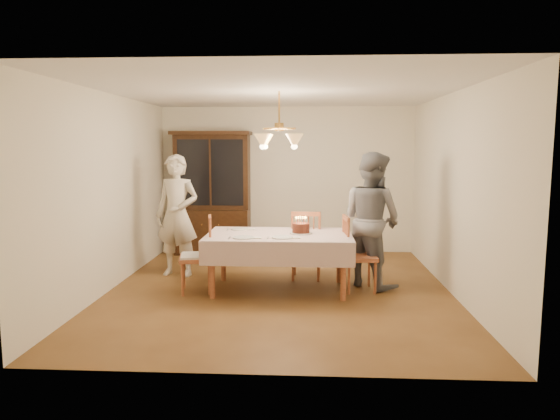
# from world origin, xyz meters

# --- Properties ---
(ground) EXTENTS (5.00, 5.00, 0.00)m
(ground) POSITION_xyz_m (0.00, 0.00, 0.00)
(ground) COLOR brown
(ground) RESTS_ON ground
(room_shell) EXTENTS (5.00, 5.00, 5.00)m
(room_shell) POSITION_xyz_m (0.00, 0.00, 1.58)
(room_shell) COLOR white
(room_shell) RESTS_ON ground
(dining_table) EXTENTS (1.90, 1.10, 0.76)m
(dining_table) POSITION_xyz_m (0.00, 0.00, 0.68)
(dining_table) COLOR #974B2C
(dining_table) RESTS_ON ground
(china_hutch) EXTENTS (1.38, 0.54, 2.16)m
(china_hutch) POSITION_xyz_m (-1.31, 2.25, 1.04)
(china_hutch) COLOR black
(china_hutch) RESTS_ON ground
(chair_far_side) EXTENTS (0.46, 0.44, 1.00)m
(chair_far_side) POSITION_xyz_m (0.36, 0.59, 0.44)
(chair_far_side) COLOR #974B2C
(chair_far_side) RESTS_ON ground
(chair_left_end) EXTENTS (0.50, 0.52, 1.00)m
(chair_left_end) POSITION_xyz_m (-1.08, -0.14, 0.45)
(chair_left_end) COLOR #974B2C
(chair_left_end) RESTS_ON ground
(chair_right_end) EXTENTS (0.46, 0.48, 1.00)m
(chair_right_end) POSITION_xyz_m (1.05, 0.03, 0.44)
(chair_right_end) COLOR #974B2C
(chair_right_end) RESTS_ON ground
(elderly_woman) EXTENTS (0.72, 0.55, 1.79)m
(elderly_woman) POSITION_xyz_m (-1.54, 0.68, 0.89)
(elderly_woman) COLOR beige
(elderly_woman) RESTS_ON ground
(adult_in_grey) EXTENTS (1.11, 1.12, 1.83)m
(adult_in_grey) POSITION_xyz_m (1.24, 0.30, 0.91)
(adult_in_grey) COLOR slate
(adult_in_grey) RESTS_ON ground
(birthday_cake) EXTENTS (0.30, 0.30, 0.22)m
(birthday_cake) POSITION_xyz_m (0.29, 0.04, 0.82)
(birthday_cake) COLOR white
(birthday_cake) RESTS_ON dining_table
(place_setting_near_left) EXTENTS (0.42, 0.27, 0.02)m
(place_setting_near_left) POSITION_xyz_m (-0.42, -0.33, 0.77)
(place_setting_near_left) COLOR white
(place_setting_near_left) RESTS_ON dining_table
(place_setting_near_right) EXTENTS (0.42, 0.27, 0.02)m
(place_setting_near_right) POSITION_xyz_m (0.07, -0.29, 0.77)
(place_setting_near_right) COLOR white
(place_setting_near_right) RESTS_ON dining_table
(place_setting_far_left) EXTENTS (0.39, 0.24, 0.02)m
(place_setting_far_left) POSITION_xyz_m (-0.55, 0.31, 0.77)
(place_setting_far_left) COLOR white
(place_setting_far_left) RESTS_ON dining_table
(chandelier) EXTENTS (0.62, 0.62, 0.73)m
(chandelier) POSITION_xyz_m (-0.00, -0.00, 1.98)
(chandelier) COLOR #BF8C3F
(chandelier) RESTS_ON ground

